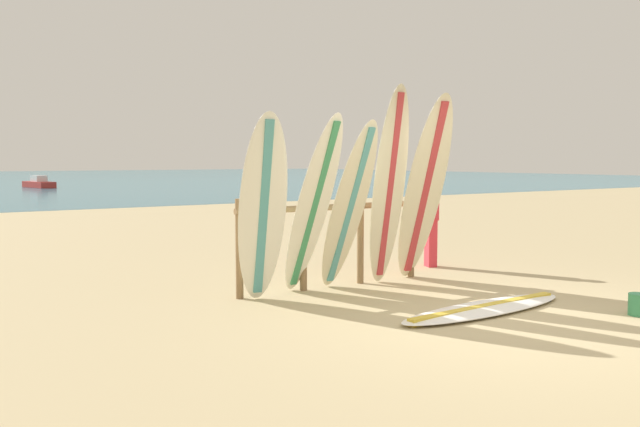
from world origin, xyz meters
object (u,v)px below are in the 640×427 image
(surfboard_lying_on_sand, at_px, (485,308))
(beachgoer_standing, at_px, (431,212))
(surfboard_leaning_center_right, at_px, (424,190))
(small_boat_offshore, at_px, (39,183))
(surfboard_leaning_far_left, at_px, (263,208))
(surfboard_leaning_center_left, at_px, (349,207))
(surfboard_rack, at_px, (333,231))
(sand_bucket, at_px, (639,305))
(surfboard_leaning_left, at_px, (313,206))
(surfboard_leaning_center, at_px, (389,187))

(surfboard_lying_on_sand, height_order, beachgoer_standing, beachgoer_standing)
(surfboard_leaning_center_right, bearing_deg, small_boat_offshore, 87.71)
(surfboard_leaning_far_left, height_order, surfboard_leaning_center_left, surfboard_leaning_far_left)
(surfboard_leaning_far_left, xyz_separation_m, surfboard_lying_on_sand, (1.82, -1.69, -1.06))
(surfboard_rack, xyz_separation_m, sand_bucket, (1.82, -3.08, -0.62))
(surfboard_rack, distance_m, surfboard_leaning_center_right, 1.35)
(surfboard_leaning_center_left, bearing_deg, sand_bucket, -55.26)
(surfboard_leaning_left, bearing_deg, sand_bucket, -48.06)
(surfboard_leaning_far_left, bearing_deg, surfboard_rack, 17.09)
(surfboard_leaning_far_left, relative_size, surfboard_leaning_center_left, 1.03)
(surfboard_leaning_center, bearing_deg, surfboard_lying_on_sand, -91.84)
(surfboard_leaning_left, bearing_deg, surfboard_rack, 36.19)
(surfboard_leaning_left, distance_m, small_boat_offshore, 35.07)
(surfboard_rack, relative_size, sand_bucket, 11.92)
(surfboard_rack, height_order, surfboard_leaning_left, surfboard_leaning_left)
(surfboard_leaning_far_left, height_order, small_boat_offshore, surfboard_leaning_far_left)
(surfboard_leaning_center, height_order, surfboard_leaning_center_right, surfboard_leaning_center)
(surfboard_leaning_far_left, relative_size, surfboard_lying_on_sand, 0.89)
(surfboard_leaning_center, bearing_deg, small_boat_offshore, 86.86)
(sand_bucket, bearing_deg, surfboard_leaning_center_right, 103.89)
(surfboard_leaning_center_right, bearing_deg, surfboard_rack, 159.29)
(surfboard_leaning_left, bearing_deg, beachgoer_standing, 18.63)
(beachgoer_standing, bearing_deg, surfboard_leaning_center_right, -136.59)
(surfboard_leaning_far_left, relative_size, surfboard_leaning_left, 1.00)
(surfboard_lying_on_sand, bearing_deg, surfboard_leaning_far_left, 137.09)
(beachgoer_standing, xyz_separation_m, sand_bucket, (-0.35, -3.58, -0.73))
(surfboard_lying_on_sand, xyz_separation_m, small_boat_offshore, (1.97, 36.57, 0.22))
(surfboard_leaning_far_left, relative_size, surfboard_leaning_center_right, 0.88)
(surfboard_rack, xyz_separation_m, surfboard_leaning_left, (-0.57, -0.42, 0.36))
(surfboard_leaning_center, bearing_deg, sand_bucket, -66.96)
(surfboard_leaning_center_right, xyz_separation_m, surfboard_lying_on_sand, (-0.57, -1.62, -1.21))
(surfboard_leaning_left, height_order, sand_bucket, surfboard_leaning_left)
(surfboard_leaning_center_left, height_order, surfboard_lying_on_sand, surfboard_leaning_center_left)
(surfboard_leaning_left, height_order, surfboard_leaning_center_left, surfboard_leaning_left)
(small_boat_offshore, distance_m, sand_bucket, 37.59)
(beachgoer_standing, height_order, small_boat_offshore, beachgoer_standing)
(surfboard_rack, bearing_deg, sand_bucket, -59.39)
(surfboard_leaning_center_right, bearing_deg, surfboard_leaning_far_left, 178.39)
(surfboard_leaning_left, xyz_separation_m, beachgoer_standing, (2.74, 0.92, -0.24))
(surfboard_rack, bearing_deg, small_boat_offshore, 85.74)
(surfboard_lying_on_sand, xyz_separation_m, beachgoer_standing, (1.57, 2.57, 0.81))
(surfboard_leaning_center, distance_m, beachgoer_standing, 1.79)
(surfboard_leaning_far_left, bearing_deg, surfboard_leaning_center, 1.22)
(surfboard_leaning_center_right, distance_m, surfboard_lying_on_sand, 2.10)
(surfboard_leaning_far_left, xyz_separation_m, sand_bucket, (3.04, -2.70, -0.97))
(surfboard_leaning_center, bearing_deg, surfboard_leaning_center_right, -11.75)
(surfboard_lying_on_sand, bearing_deg, beachgoer_standing, 58.53)
(surfboard_leaning_center_left, height_order, small_boat_offshore, surfboard_leaning_center_left)
(surfboard_leaning_center, bearing_deg, surfboard_leaning_left, -176.17)
(surfboard_leaning_left, height_order, surfboard_leaning_center_right, surfboard_leaning_center_right)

